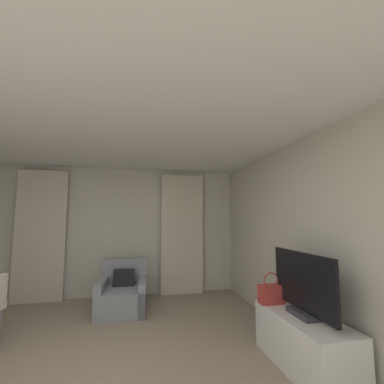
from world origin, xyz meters
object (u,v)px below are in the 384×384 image
(tv_flatscreen, at_px, (303,286))
(handbag_primary, at_px, (271,293))
(armchair, at_px, (123,295))
(tv_console, at_px, (304,342))

(tv_flatscreen, height_order, handbag_primary, tv_flatscreen)
(armchair, height_order, tv_flatscreen, tv_flatscreen)
(armchair, relative_size, handbag_primary, 2.47)
(tv_console, relative_size, tv_flatscreen, 1.19)
(armchair, xyz_separation_m, tv_flatscreen, (1.96, -2.15, 0.58))
(armchair, bearing_deg, handbag_primary, -43.05)
(armchair, xyz_separation_m, handbag_primary, (1.83, -1.71, 0.39))
(tv_flatscreen, bearing_deg, armchair, 132.30)
(tv_console, height_order, tv_flatscreen, tv_flatscreen)
(tv_flatscreen, distance_m, handbag_primary, 0.50)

